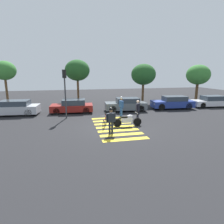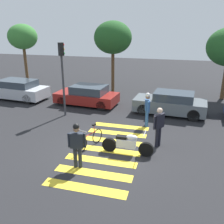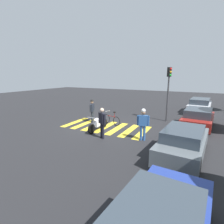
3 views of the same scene
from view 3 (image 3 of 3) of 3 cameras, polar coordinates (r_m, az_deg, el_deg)
The scene contains 11 objects.
ground_plane at distance 12.45m, azimuth -2.10°, elevation -4.85°, with size 60.00×60.00×0.00m, color #232326.
police_motorcycle at distance 11.62m, azimuth -4.55°, elevation -3.81°, with size 2.16×0.62×1.02m.
leaning_bicycle at distance 12.99m, azimuth -0.16°, elevation -2.40°, with size 0.67×1.65×1.00m.
officer_on_foot at distance 13.56m, azimuth -6.47°, elevation 0.98°, with size 0.66×0.30×1.78m.
officer_by_motorcycle at distance 10.00m, azimuth -3.24°, elevation -2.94°, with size 0.45×0.61×1.79m.
pedestrian_bystander at distance 9.84m, azimuth 10.07°, elevation -3.24°, with size 0.32×0.66×1.82m.
crosswalk_stripes at distance 12.45m, azimuth -2.10°, elevation -4.83°, with size 2.90×5.85×0.01m.
car_silver_sedan at distance 19.04m, azimuth 26.66°, elevation 1.88°, with size 4.77×2.17×1.38m.
car_maroon_wagon at distance 13.73m, azimuth 26.19°, elevation -1.78°, with size 4.21×2.15×1.31m.
car_grey_coupe at distance 8.53m, azimuth 22.21°, elevation -9.17°, with size 4.29×2.04×1.36m.
traffic_light_pole at distance 14.17m, azimuth 17.93°, elevation 8.18°, with size 0.34×0.35×4.17m.
Camera 3 is at (10.37, 5.85, 3.62)m, focal length 28.11 mm.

